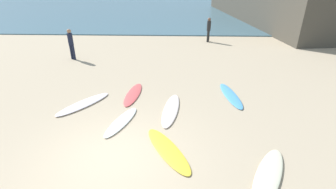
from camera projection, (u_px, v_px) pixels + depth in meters
name	position (u px, v px, depth m)	size (l,w,h in m)	color
ground_plane	(113.00, 158.00, 6.74)	(120.00, 120.00, 0.00)	tan
ocean_water	(166.00, 6.00, 37.79)	(120.00, 40.00, 0.08)	#426675
surfboard_0	(268.00, 176.00, 6.08)	(0.58, 2.32, 0.09)	beige
surfboard_1	(168.00, 150.00, 7.00)	(0.59, 2.32, 0.06)	yellow
surfboard_2	(133.00, 94.00, 10.21)	(0.53, 2.18, 0.06)	#DC5554
surfboard_3	(171.00, 110.00, 9.05)	(0.54, 2.49, 0.07)	silver
surfboard_4	(231.00, 95.00, 10.10)	(0.51, 2.39, 0.07)	#50A2E4
surfboard_5	(84.00, 104.00, 9.44)	(0.59, 2.35, 0.08)	white
surfboard_6	(121.00, 122.00, 8.32)	(0.48, 2.01, 0.07)	white
beachgoer_near	(71.00, 43.00, 14.03)	(0.38, 0.38, 1.76)	#191E33
beachgoer_mid	(209.00, 29.00, 17.75)	(0.36, 0.36, 1.73)	black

